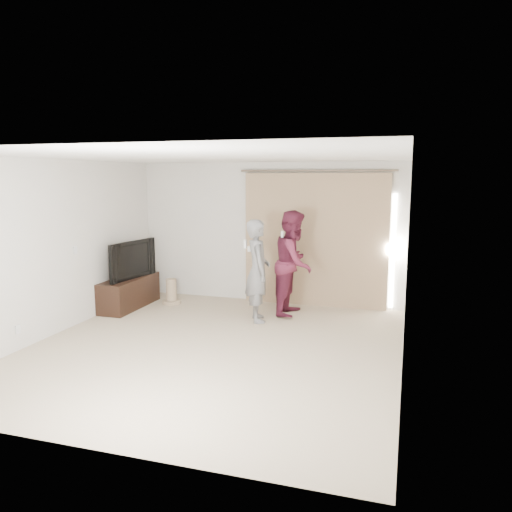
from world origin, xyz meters
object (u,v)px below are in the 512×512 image
Objects in this scene: tv at (128,259)px; person_woman at (294,263)px; tv_console at (129,292)px; person_man at (258,271)px.

tv is 0.66× the size of person_woman.
tv_console is at bearing -171.41° from person_woman.
tv is at bearing 0.00° from tv_console.
tv is 2.47m from person_man.
tv_console is at bearing 0.00° from tv.
person_man is at bearing -129.15° from person_woman.
tv_console is at bearing 176.95° from person_man.
person_woman reaches higher than person_man.
person_woman is at bearing -72.45° from tv.
person_woman is (0.47, 0.57, 0.06)m from person_man.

